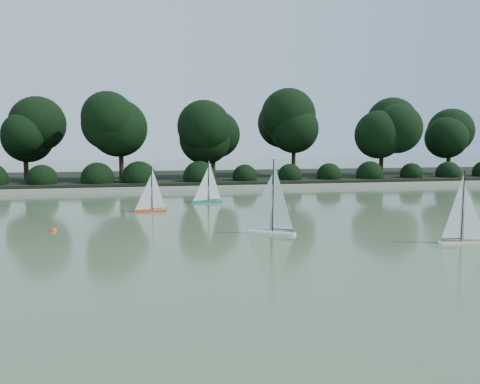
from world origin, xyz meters
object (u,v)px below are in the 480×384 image
at_px(sailboat_white_b, 468,231).
at_px(race_buoy, 54,231).
at_px(sailboat_teal, 205,195).
at_px(sailboat_white_a, 266,221).
at_px(sailboat_orange, 148,204).

relative_size(sailboat_white_b, race_buoy, 9.92).
xyz_separation_m(sailboat_teal, race_buoy, (-3.86, -4.05, -0.24)).
distance_m(sailboat_white_a, sailboat_orange, 4.40).
bearing_deg(sailboat_orange, sailboat_teal, 41.61).
height_order(sailboat_orange, sailboat_teal, sailboat_teal).
height_order(sailboat_teal, race_buoy, sailboat_teal).
height_order(sailboat_white_a, sailboat_orange, sailboat_white_a).
bearing_deg(sailboat_white_a, sailboat_teal, 97.30).
xyz_separation_m(sailboat_white_b, sailboat_orange, (-6.07, 5.32, -0.02)).
relative_size(sailboat_white_a, sailboat_white_b, 1.13).
bearing_deg(sailboat_white_b, sailboat_orange, 138.79).
distance_m(sailboat_white_b, sailboat_teal, 8.13).
height_order(sailboat_white_a, sailboat_teal, sailboat_white_a).
bearing_deg(sailboat_white_a, race_buoy, 165.23).
xyz_separation_m(sailboat_orange, race_buoy, (-2.06, -2.45, -0.22)).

